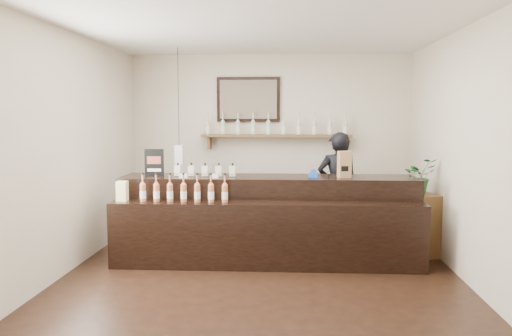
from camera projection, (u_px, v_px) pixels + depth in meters
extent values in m
plane|color=black|center=(261.00, 273.00, 5.79)|extent=(5.00, 5.00, 0.00)
plane|color=beige|center=(270.00, 142.00, 8.12)|extent=(4.50, 0.00, 4.50)
plane|color=beige|center=(239.00, 182.00, 3.16)|extent=(4.50, 0.00, 4.50)
plane|color=beige|center=(68.00, 152.00, 5.79)|extent=(0.00, 5.00, 5.00)
plane|color=beige|center=(465.00, 154.00, 5.49)|extent=(0.00, 5.00, 5.00)
plane|color=white|center=(261.00, 26.00, 5.49)|extent=(5.00, 5.00, 0.00)
cube|color=brown|center=(276.00, 136.00, 7.97)|extent=(2.40, 0.25, 0.04)
cube|color=brown|center=(209.00, 143.00, 8.09)|extent=(0.04, 0.20, 0.20)
cube|color=brown|center=(344.00, 143.00, 7.94)|extent=(0.04, 0.20, 0.20)
cube|color=black|center=(248.00, 99.00, 8.04)|extent=(1.02, 0.04, 0.72)
cube|color=#483D2E|center=(248.00, 99.00, 8.02)|extent=(0.92, 0.01, 0.62)
cube|color=white|center=(179.00, 155.00, 7.33)|extent=(0.12, 0.12, 0.28)
cylinder|color=black|center=(178.00, 97.00, 7.24)|extent=(0.01, 0.01, 1.41)
cylinder|color=beige|center=(208.00, 128.00, 8.03)|extent=(0.07, 0.07, 0.20)
cone|color=beige|center=(208.00, 120.00, 8.02)|extent=(0.07, 0.07, 0.05)
cylinder|color=beige|center=(208.00, 116.00, 8.01)|extent=(0.02, 0.02, 0.07)
cylinder|color=#E39042|center=(208.00, 113.00, 8.01)|extent=(0.03, 0.03, 0.02)
cylinder|color=white|center=(208.00, 129.00, 8.04)|extent=(0.07, 0.07, 0.09)
cylinder|color=beige|center=(223.00, 128.00, 8.02)|extent=(0.07, 0.07, 0.20)
cone|color=beige|center=(223.00, 120.00, 8.00)|extent=(0.07, 0.07, 0.05)
cylinder|color=beige|center=(223.00, 116.00, 8.00)|extent=(0.02, 0.02, 0.07)
cylinder|color=#E39042|center=(223.00, 113.00, 7.99)|extent=(0.03, 0.03, 0.02)
cylinder|color=white|center=(223.00, 129.00, 8.02)|extent=(0.07, 0.07, 0.09)
cylinder|color=beige|center=(238.00, 128.00, 8.00)|extent=(0.07, 0.07, 0.20)
cone|color=beige|center=(238.00, 120.00, 7.99)|extent=(0.07, 0.07, 0.05)
cylinder|color=beige|center=(238.00, 116.00, 7.98)|extent=(0.02, 0.02, 0.07)
cylinder|color=#E39042|center=(238.00, 113.00, 7.98)|extent=(0.03, 0.03, 0.02)
cylinder|color=white|center=(238.00, 129.00, 8.00)|extent=(0.07, 0.07, 0.09)
cylinder|color=beige|center=(253.00, 128.00, 7.99)|extent=(0.07, 0.07, 0.20)
cone|color=beige|center=(253.00, 120.00, 7.97)|extent=(0.07, 0.07, 0.05)
cylinder|color=beige|center=(253.00, 116.00, 7.97)|extent=(0.02, 0.02, 0.07)
cylinder|color=#E39042|center=(253.00, 113.00, 7.96)|extent=(0.03, 0.03, 0.02)
cylinder|color=white|center=(253.00, 129.00, 7.99)|extent=(0.07, 0.07, 0.09)
cylinder|color=beige|center=(268.00, 128.00, 7.97)|extent=(0.07, 0.07, 0.20)
cone|color=beige|center=(268.00, 120.00, 7.96)|extent=(0.07, 0.07, 0.05)
cylinder|color=beige|center=(268.00, 116.00, 7.95)|extent=(0.02, 0.02, 0.07)
cylinder|color=#E39042|center=(268.00, 113.00, 7.94)|extent=(0.03, 0.03, 0.02)
cylinder|color=white|center=(268.00, 129.00, 7.97)|extent=(0.07, 0.07, 0.09)
cylinder|color=beige|center=(284.00, 128.00, 7.95)|extent=(0.07, 0.07, 0.20)
cone|color=beige|center=(284.00, 120.00, 7.94)|extent=(0.07, 0.07, 0.05)
cylinder|color=beige|center=(284.00, 116.00, 7.93)|extent=(0.02, 0.02, 0.07)
cylinder|color=#E39042|center=(284.00, 113.00, 7.93)|extent=(0.03, 0.03, 0.02)
cylinder|color=white|center=(284.00, 129.00, 7.95)|extent=(0.07, 0.07, 0.09)
cylinder|color=beige|center=(299.00, 128.00, 7.94)|extent=(0.07, 0.07, 0.20)
cone|color=beige|center=(299.00, 120.00, 7.92)|extent=(0.07, 0.07, 0.05)
cylinder|color=beige|center=(299.00, 116.00, 7.92)|extent=(0.02, 0.02, 0.07)
cylinder|color=#E39042|center=(299.00, 113.00, 7.91)|extent=(0.03, 0.03, 0.02)
cylinder|color=white|center=(299.00, 129.00, 7.94)|extent=(0.07, 0.07, 0.09)
cylinder|color=beige|center=(314.00, 128.00, 7.92)|extent=(0.07, 0.07, 0.20)
cone|color=beige|center=(314.00, 120.00, 7.91)|extent=(0.07, 0.07, 0.05)
cylinder|color=beige|center=(315.00, 116.00, 7.90)|extent=(0.02, 0.02, 0.07)
cylinder|color=#E39042|center=(315.00, 113.00, 7.90)|extent=(0.03, 0.03, 0.02)
cylinder|color=white|center=(314.00, 129.00, 7.92)|extent=(0.07, 0.07, 0.09)
cylinder|color=beige|center=(330.00, 128.00, 7.90)|extent=(0.07, 0.07, 0.20)
cone|color=beige|center=(330.00, 120.00, 7.89)|extent=(0.07, 0.07, 0.05)
cylinder|color=beige|center=(330.00, 116.00, 7.88)|extent=(0.02, 0.02, 0.07)
cylinder|color=#E39042|center=(330.00, 113.00, 7.88)|extent=(0.03, 0.03, 0.02)
cylinder|color=white|center=(330.00, 129.00, 7.91)|extent=(0.07, 0.07, 0.09)
cylinder|color=beige|center=(345.00, 128.00, 7.89)|extent=(0.07, 0.07, 0.20)
cone|color=beige|center=(346.00, 120.00, 7.87)|extent=(0.07, 0.07, 0.05)
cylinder|color=beige|center=(346.00, 116.00, 7.87)|extent=(0.02, 0.02, 0.07)
cylinder|color=#E39042|center=(346.00, 113.00, 7.86)|extent=(0.03, 0.03, 0.02)
cylinder|color=white|center=(345.00, 129.00, 7.89)|extent=(0.07, 0.07, 0.09)
cube|color=black|center=(268.00, 217.00, 6.42)|extent=(3.76, 0.71, 1.05)
cube|color=black|center=(266.00, 235.00, 5.94)|extent=(3.75, 0.38, 0.79)
cube|color=white|center=(183.00, 176.00, 6.19)|extent=(0.10, 0.04, 0.05)
cube|color=white|center=(214.00, 176.00, 6.17)|extent=(0.10, 0.04, 0.05)
cube|color=#E9DB8E|center=(122.00, 196.00, 6.01)|extent=(0.12, 0.12, 0.12)
cube|color=#E9DB8E|center=(122.00, 186.00, 6.00)|extent=(0.12, 0.12, 0.12)
cube|color=beige|center=(178.00, 171.00, 6.38)|extent=(0.08, 0.08, 0.13)
cube|color=#FAC3C3|center=(177.00, 171.00, 6.33)|extent=(0.07, 0.00, 0.06)
cylinder|color=black|center=(178.00, 164.00, 6.37)|extent=(0.02, 0.02, 0.03)
cube|color=beige|center=(192.00, 171.00, 6.37)|extent=(0.08, 0.08, 0.13)
cube|color=#FAC3C3|center=(191.00, 171.00, 6.32)|extent=(0.07, 0.00, 0.06)
cylinder|color=black|center=(191.00, 164.00, 6.36)|extent=(0.02, 0.02, 0.03)
cube|color=beige|center=(205.00, 171.00, 6.36)|extent=(0.08, 0.08, 0.13)
cube|color=#FAC3C3|center=(205.00, 171.00, 6.31)|extent=(0.07, 0.00, 0.06)
cylinder|color=black|center=(205.00, 164.00, 6.35)|extent=(0.02, 0.02, 0.03)
cube|color=beige|center=(219.00, 171.00, 6.35)|extent=(0.08, 0.08, 0.13)
cube|color=#FAC3C3|center=(218.00, 171.00, 6.30)|extent=(0.07, 0.00, 0.06)
cylinder|color=black|center=(219.00, 164.00, 6.34)|extent=(0.02, 0.02, 0.03)
cube|color=beige|center=(233.00, 171.00, 6.33)|extent=(0.08, 0.08, 0.13)
cube|color=#FAC3C3|center=(232.00, 171.00, 6.29)|extent=(0.07, 0.00, 0.06)
cylinder|color=black|center=(233.00, 164.00, 6.33)|extent=(0.02, 0.02, 0.03)
cylinder|color=#B2613C|center=(143.00, 193.00, 5.99)|extent=(0.07, 0.07, 0.20)
cone|color=#B2613C|center=(143.00, 182.00, 5.98)|extent=(0.07, 0.07, 0.05)
cylinder|color=#B2613C|center=(143.00, 177.00, 5.97)|extent=(0.02, 0.02, 0.07)
cylinder|color=black|center=(142.00, 174.00, 5.97)|extent=(0.03, 0.03, 0.02)
cylinder|color=white|center=(143.00, 195.00, 5.99)|extent=(0.07, 0.07, 0.09)
cylinder|color=#B2613C|center=(156.00, 193.00, 5.98)|extent=(0.07, 0.07, 0.20)
cone|color=#B2613C|center=(156.00, 183.00, 5.97)|extent=(0.07, 0.07, 0.05)
cylinder|color=#B2613C|center=(156.00, 178.00, 5.96)|extent=(0.02, 0.02, 0.07)
cylinder|color=black|center=(156.00, 174.00, 5.95)|extent=(0.03, 0.03, 0.02)
cylinder|color=white|center=(156.00, 195.00, 5.98)|extent=(0.07, 0.07, 0.09)
cylinder|color=#B2613C|center=(170.00, 193.00, 5.97)|extent=(0.07, 0.07, 0.20)
cone|color=#B2613C|center=(170.00, 183.00, 5.95)|extent=(0.07, 0.07, 0.05)
cylinder|color=#B2613C|center=(170.00, 178.00, 5.95)|extent=(0.02, 0.02, 0.07)
cylinder|color=black|center=(170.00, 174.00, 5.94)|extent=(0.03, 0.03, 0.02)
cylinder|color=white|center=(170.00, 195.00, 5.97)|extent=(0.07, 0.07, 0.09)
cylinder|color=#B2613C|center=(184.00, 193.00, 5.96)|extent=(0.07, 0.07, 0.20)
cone|color=#B2613C|center=(183.00, 183.00, 5.94)|extent=(0.07, 0.07, 0.05)
cylinder|color=#B2613C|center=(183.00, 178.00, 5.94)|extent=(0.02, 0.02, 0.07)
cylinder|color=black|center=(183.00, 174.00, 5.93)|extent=(0.03, 0.03, 0.02)
cylinder|color=white|center=(184.00, 195.00, 5.96)|extent=(0.07, 0.07, 0.09)
cylinder|color=#B2613C|center=(197.00, 193.00, 5.95)|extent=(0.07, 0.07, 0.20)
cone|color=#B2613C|center=(197.00, 183.00, 5.93)|extent=(0.07, 0.07, 0.05)
cylinder|color=#B2613C|center=(197.00, 178.00, 5.93)|extent=(0.02, 0.02, 0.07)
cylinder|color=black|center=(197.00, 174.00, 5.92)|extent=(0.03, 0.03, 0.02)
cylinder|color=white|center=(197.00, 195.00, 5.95)|extent=(0.07, 0.07, 0.09)
cylinder|color=#B2613C|center=(211.00, 194.00, 5.93)|extent=(0.07, 0.07, 0.20)
cone|color=#B2613C|center=(211.00, 183.00, 5.92)|extent=(0.07, 0.07, 0.05)
cylinder|color=#B2613C|center=(211.00, 178.00, 5.92)|extent=(0.02, 0.02, 0.07)
cylinder|color=black|center=(211.00, 174.00, 5.91)|extent=(0.03, 0.03, 0.02)
cylinder|color=white|center=(211.00, 195.00, 5.94)|extent=(0.07, 0.07, 0.09)
cylinder|color=#B2613C|center=(225.00, 194.00, 5.92)|extent=(0.07, 0.07, 0.20)
cone|color=#B2613C|center=(225.00, 183.00, 5.91)|extent=(0.07, 0.07, 0.05)
cylinder|color=#B2613C|center=(225.00, 178.00, 5.90)|extent=(0.02, 0.02, 0.07)
cylinder|color=black|center=(225.00, 174.00, 5.90)|extent=(0.03, 0.03, 0.02)
cylinder|color=white|center=(225.00, 195.00, 5.93)|extent=(0.07, 0.07, 0.09)
cube|color=black|center=(154.00, 162.00, 6.43)|extent=(0.25, 0.03, 0.35)
cube|color=#9C4038|center=(154.00, 160.00, 6.41)|extent=(0.18, 0.01, 0.10)
cube|color=white|center=(154.00, 170.00, 6.43)|extent=(0.18, 0.01, 0.04)
cube|color=#A3764E|center=(344.00, 164.00, 6.22)|extent=(0.18, 0.15, 0.33)
cube|color=black|center=(345.00, 169.00, 6.17)|extent=(0.09, 0.03, 0.07)
cube|color=#184DAB|center=(313.00, 175.00, 6.25)|extent=(0.13, 0.08, 0.06)
cylinder|color=#184DAB|center=(313.00, 172.00, 6.24)|extent=(0.07, 0.04, 0.07)
cube|color=brown|center=(417.00, 224.00, 6.53)|extent=(0.55, 0.65, 0.81)
imported|color=#255C2B|center=(419.00, 176.00, 6.47)|extent=(0.53, 0.50, 0.46)
imported|color=black|center=(338.00, 180.00, 7.16)|extent=(0.70, 0.49, 1.80)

